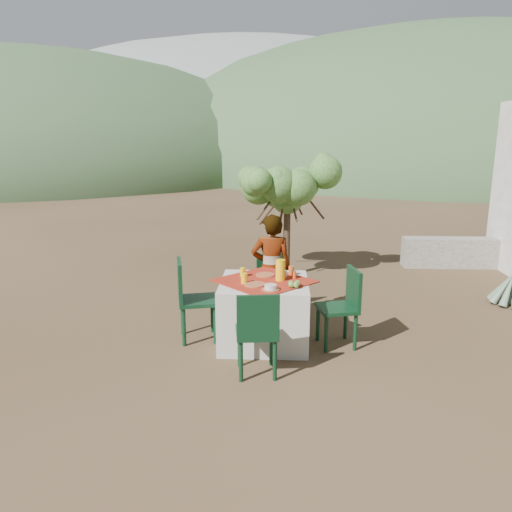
{
  "coord_description": "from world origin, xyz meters",
  "views": [
    {
      "loc": [
        0.01,
        -5.85,
        2.41
      ],
      "look_at": [
        -0.3,
        0.13,
        0.96
      ],
      "focal_mm": 35.0,
      "sensor_mm": 36.0,
      "label": 1
    }
  ],
  "objects": [
    {
      "name": "chair_left",
      "position": [
        -1.06,
        -0.24,
        0.55
      ],
      "size": [
        0.55,
        0.55,
        0.99
      ],
      "rotation": [
        0.0,
        0.0,
        1.8
      ],
      "color": "black",
      "rests_on": "ground"
    },
    {
      "name": "ground",
      "position": [
        0.0,
        0.0,
        0.0
      ],
      "size": [
        160.0,
        160.0,
        0.0
      ],
      "primitive_type": "plane",
      "color": "#352918",
      "rests_on": "ground"
    },
    {
      "name": "plate_far",
      "position": [
        -0.18,
        -0.05,
        0.77
      ],
      "size": [
        0.23,
        0.23,
        0.01
      ],
      "primitive_type": "cylinder",
      "color": "brown",
      "rests_on": "table"
    },
    {
      "name": "hill_far_center",
      "position": [
        -4.0,
        52.0,
        0.0
      ],
      "size": [
        60.0,
        60.0,
        24.0
      ],
      "primitive_type": "ellipsoid",
      "color": "slate",
      "rests_on": "ground"
    },
    {
      "name": "shrub_tree",
      "position": [
        0.16,
        2.68,
        1.46
      ],
      "size": [
        1.57,
        1.54,
        1.84
      ],
      "color": "#412F20",
      "rests_on": "ground"
    },
    {
      "name": "hill_near_left",
      "position": [
        -18.0,
        30.0,
        0.0
      ],
      "size": [
        40.0,
        40.0,
        16.0
      ],
      "primitive_type": "ellipsoid",
      "color": "#304D2B",
      "rests_on": "ground"
    },
    {
      "name": "white_bowl",
      "position": [
        -0.1,
        -0.63,
        0.8
      ],
      "size": [
        0.13,
        0.13,
        0.05
      ],
      "primitive_type": "cylinder",
      "color": "silver",
      "rests_on": "bowl_plate"
    },
    {
      "name": "stone_wall",
      "position": [
        3.6,
        3.4,
        0.28
      ],
      "size": [
        2.6,
        0.35,
        0.55
      ],
      "primitive_type": "cube",
      "color": "gray",
      "rests_on": "ground"
    },
    {
      "name": "juice_pitcher",
      "position": [
        0.0,
        -0.25,
        0.89
      ],
      "size": [
        0.11,
        0.11,
        0.25
      ],
      "primitive_type": "cylinder",
      "color": "yellow",
      "rests_on": "table"
    },
    {
      "name": "person",
      "position": [
        -0.12,
        0.4,
        0.72
      ],
      "size": [
        0.56,
        0.39,
        1.44
      ],
      "primitive_type": "imported",
      "rotation": [
        0.0,
        0.0,
        3.23
      ],
      "color": "#8C6651",
      "rests_on": "ground"
    },
    {
      "name": "jar_left",
      "position": [
        0.17,
        -0.16,
        0.81
      ],
      "size": [
        0.06,
        0.06,
        0.09
      ],
      "primitive_type": "cylinder",
      "color": "#D25A25",
      "rests_on": "table"
    },
    {
      "name": "napkin_holder",
      "position": [
        0.05,
        -0.11,
        0.8
      ],
      "size": [
        0.07,
        0.05,
        0.08
      ],
      "primitive_type": "cube",
      "rotation": [
        0.0,
        0.0,
        -0.31
      ],
      "color": "silver",
      "rests_on": "table"
    },
    {
      "name": "chair_right",
      "position": [
        0.74,
        -0.32,
        0.51
      ],
      "size": [
        0.5,
        0.5,
        0.92
      ],
      "rotation": [
        0.0,
        0.0,
        4.92
      ],
      "color": "black",
      "rests_on": "ground"
    },
    {
      "name": "plate_near",
      "position": [
        -0.28,
        -0.45,
        0.77
      ],
      "size": [
        0.25,
        0.25,
        0.01
      ],
      "primitive_type": "cylinder",
      "color": "brown",
      "rests_on": "table"
    },
    {
      "name": "glass_near",
      "position": [
        -0.41,
        -0.39,
        0.82
      ],
      "size": [
        0.07,
        0.07,
        0.12
      ],
      "primitive_type": "cylinder",
      "color": "yellow",
      "rests_on": "table"
    },
    {
      "name": "bowl_plate",
      "position": [
        -0.1,
        -0.63,
        0.77
      ],
      "size": [
        0.2,
        0.2,
        0.01
      ],
      "primitive_type": "cylinder",
      "color": "brown",
      "rests_on": "table"
    },
    {
      "name": "hill_near_right",
      "position": [
        12.0,
        36.0,
        0.0
      ],
      "size": [
        48.0,
        48.0,
        20.0
      ],
      "primitive_type": "ellipsoid",
      "color": "#304D2B",
      "rests_on": "ground"
    },
    {
      "name": "fruit_cluster",
      "position": [
        0.16,
        -0.51,
        0.8
      ],
      "size": [
        0.14,
        0.13,
        0.07
      ],
      "color": "olive",
      "rests_on": "table"
    },
    {
      "name": "chair_near",
      "position": [
        -0.22,
        -1.17,
        0.51
      ],
      "size": [
        0.47,
        0.47,
        0.91
      ],
      "rotation": [
        0.0,
        0.0,
        3.27
      ],
      "color": "black",
      "rests_on": "ground"
    },
    {
      "name": "jar_right",
      "position": [
        0.14,
        0.01,
        0.81
      ],
      "size": [
        0.07,
        0.07,
        0.1
      ],
      "primitive_type": "cylinder",
      "color": "#D25A25",
      "rests_on": "table"
    },
    {
      "name": "glass_far",
      "position": [
        -0.45,
        -0.11,
        0.82
      ],
      "size": [
        0.07,
        0.07,
        0.11
      ],
      "primitive_type": "cylinder",
      "color": "yellow",
      "rests_on": "table"
    },
    {
      "name": "chair_far",
      "position": [
        -0.11,
        0.69,
        0.46
      ],
      "size": [
        0.47,
        0.47,
        0.83
      ],
      "rotation": [
        0.0,
        0.0,
        0.27
      ],
      "color": "black",
      "rests_on": "ground"
    },
    {
      "name": "table",
      "position": [
        -0.18,
        -0.27,
        0.38
      ],
      "size": [
        1.3,
        1.3,
        0.76
      ],
      "color": "beige",
      "rests_on": "ground"
    }
  ]
}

